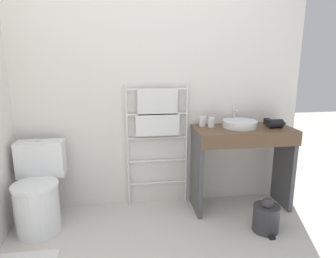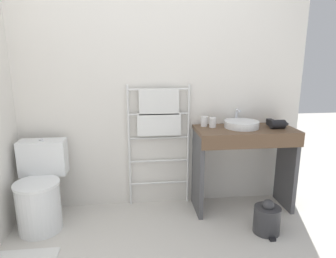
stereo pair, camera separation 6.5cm
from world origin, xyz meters
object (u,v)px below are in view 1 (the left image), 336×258
object	(u,v)px
sink_basin	(240,124)
towel_radiator	(158,121)
cup_near_wall	(203,121)
trash_bin	(266,217)
toilet	(38,193)
hair_dryer	(275,123)
cup_near_edge	(211,122)

from	to	relation	value
sink_basin	towel_radiator	bearing A→B (deg)	169.90
cup_near_wall	trash_bin	size ratio (longest dim) A/B	0.32
toilet	cup_near_wall	bearing A→B (deg)	9.21
cup_near_wall	toilet	bearing A→B (deg)	-170.79
toilet	hair_dryer	distance (m)	2.28
cup_near_edge	hair_dryer	world-z (taller)	cup_near_edge
cup_near_wall	cup_near_edge	world-z (taller)	cup_near_wall
sink_basin	cup_near_edge	size ratio (longest dim) A/B	3.48
towel_radiator	cup_near_wall	xyz separation A→B (m)	(0.44, -0.04, -0.00)
toilet	towel_radiator	size ratio (longest dim) A/B	0.62
towel_radiator	sink_basin	xyz separation A→B (m)	(0.79, -0.14, -0.02)
cup_near_wall	sink_basin	bearing A→B (deg)	-15.87
sink_basin	hair_dryer	size ratio (longest dim) A/B	1.80
cup_near_wall	hair_dryer	bearing A→B (deg)	-13.51
toilet	trash_bin	bearing A→B (deg)	-9.68
trash_bin	hair_dryer	bearing A→B (deg)	60.64
hair_dryer	trash_bin	bearing A→B (deg)	-119.36
towel_radiator	hair_dryer	distance (m)	1.14
cup_near_edge	trash_bin	distance (m)	0.99
toilet	towel_radiator	world-z (taller)	towel_radiator
sink_basin	cup_near_edge	distance (m)	0.28
towel_radiator	hair_dryer	world-z (taller)	towel_radiator
cup_near_wall	cup_near_edge	size ratio (longest dim) A/B	1.02
hair_dryer	trash_bin	distance (m)	0.89
toilet	trash_bin	size ratio (longest dim) A/B	2.48
towel_radiator	trash_bin	xyz separation A→B (m)	(0.88, -0.63, -0.75)
hair_dryer	sink_basin	bearing A→B (deg)	168.99
towel_radiator	hair_dryer	xyz separation A→B (m)	(1.12, -0.20, -0.01)
hair_dryer	trash_bin	xyz separation A→B (m)	(-0.24, -0.42, -0.74)
toilet	sink_basin	distance (m)	1.96
towel_radiator	cup_near_edge	xyz separation A→B (m)	(0.51, -0.10, -0.00)
sink_basin	cup_near_wall	xyz separation A→B (m)	(-0.35, 0.10, 0.01)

